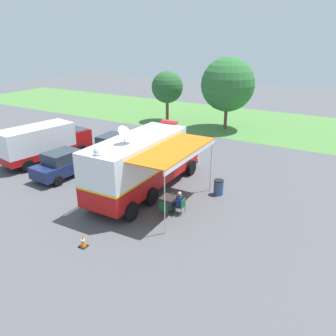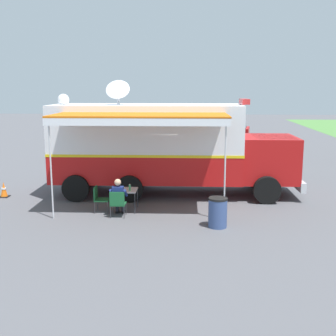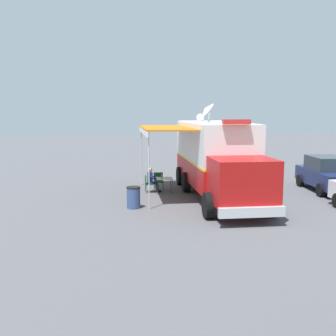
{
  "view_description": "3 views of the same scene",
  "coord_description": "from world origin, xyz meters",
  "px_view_note": "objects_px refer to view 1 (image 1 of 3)",
  "views": [
    {
      "loc": [
        10.56,
        -14.57,
        8.78
      ],
      "look_at": [
        1.41,
        1.03,
        1.68
      ],
      "focal_mm": 36.37,
      "sensor_mm": 36.0,
      "label": 1
    },
    {
      "loc": [
        16.36,
        1.82,
        4.16
      ],
      "look_at": [
        0.57,
        0.85,
        1.16
      ],
      "focal_mm": 45.72,
      "sensor_mm": 36.0,
      "label": 2
    },
    {
      "loc": [
        4.19,
        18.7,
        4.03
      ],
      "look_at": [
        2.13,
        -0.9,
        1.18
      ],
      "focal_mm": 42.0,
      "sensor_mm": 36.0,
      "label": 3
    }
  ],
  "objects_px": {
    "folding_chair_beside_table": "(164,208)",
    "seated_responder": "(178,202)",
    "water_bottle": "(173,194)",
    "support_truck": "(44,143)",
    "car_behind_truck": "(113,146)",
    "command_truck": "(145,161)",
    "car_far_corner": "(64,164)",
    "folding_chair_at_table": "(181,205)",
    "traffic_cone": "(83,241)",
    "folding_table": "(169,198)",
    "trash_bin": "(219,187)"
  },
  "relations": [
    {
      "from": "folding_chair_beside_table",
      "to": "seated_responder",
      "type": "relative_size",
      "value": 0.7
    },
    {
      "from": "folding_chair_beside_table",
      "to": "water_bottle",
      "type": "bearing_deg",
      "value": 94.61
    },
    {
      "from": "support_truck",
      "to": "car_behind_truck",
      "type": "relative_size",
      "value": 1.63
    },
    {
      "from": "command_truck",
      "to": "car_far_corner",
      "type": "bearing_deg",
      "value": -172.53
    },
    {
      "from": "folding_chair_at_table",
      "to": "command_truck",
      "type": "bearing_deg",
      "value": 156.5
    },
    {
      "from": "support_truck",
      "to": "car_behind_truck",
      "type": "bearing_deg",
      "value": 40.85
    },
    {
      "from": "folding_chair_beside_table",
      "to": "seated_responder",
      "type": "xyz_separation_m",
      "value": [
        0.39,
        0.73,
        0.14
      ]
    },
    {
      "from": "car_far_corner",
      "to": "traffic_cone",
      "type": "bearing_deg",
      "value": -38.64
    },
    {
      "from": "folding_table",
      "to": "seated_responder",
      "type": "height_order",
      "value": "seated_responder"
    },
    {
      "from": "command_truck",
      "to": "car_behind_truck",
      "type": "bearing_deg",
      "value": 145.04
    },
    {
      "from": "trash_bin",
      "to": "support_truck",
      "type": "relative_size",
      "value": 0.13
    },
    {
      "from": "trash_bin",
      "to": "car_far_corner",
      "type": "distance_m",
      "value": 10.22
    },
    {
      "from": "water_bottle",
      "to": "support_truck",
      "type": "relative_size",
      "value": 0.03
    },
    {
      "from": "folding_chair_at_table",
      "to": "support_truck",
      "type": "height_order",
      "value": "support_truck"
    },
    {
      "from": "folding_chair_at_table",
      "to": "car_behind_truck",
      "type": "distance_m",
      "value": 10.23
    },
    {
      "from": "folding_table",
      "to": "seated_responder",
      "type": "relative_size",
      "value": 0.65
    },
    {
      "from": "command_truck",
      "to": "seated_responder",
      "type": "height_order",
      "value": "command_truck"
    },
    {
      "from": "car_behind_truck",
      "to": "car_far_corner",
      "type": "relative_size",
      "value": 1.01
    },
    {
      "from": "folding_chair_beside_table",
      "to": "traffic_cone",
      "type": "xyz_separation_m",
      "value": [
        -1.74,
        -4.1,
        -0.23
      ]
    },
    {
      "from": "seated_responder",
      "to": "traffic_cone",
      "type": "height_order",
      "value": "seated_responder"
    },
    {
      "from": "folding_chair_at_table",
      "to": "folding_chair_beside_table",
      "type": "height_order",
      "value": "same"
    },
    {
      "from": "command_truck",
      "to": "car_far_corner",
      "type": "height_order",
      "value": "command_truck"
    },
    {
      "from": "water_bottle",
      "to": "folding_chair_beside_table",
      "type": "xyz_separation_m",
      "value": [
        0.08,
        -1.03,
        -0.32
      ]
    },
    {
      "from": "trash_bin",
      "to": "car_far_corner",
      "type": "height_order",
      "value": "car_far_corner"
    },
    {
      "from": "car_behind_truck",
      "to": "command_truck",
      "type": "bearing_deg",
      "value": -34.96
    },
    {
      "from": "seated_responder",
      "to": "car_far_corner",
      "type": "xyz_separation_m",
      "value": [
        -8.9,
        0.59,
        0.23
      ]
    },
    {
      "from": "water_bottle",
      "to": "seated_responder",
      "type": "bearing_deg",
      "value": -32.48
    },
    {
      "from": "command_truck",
      "to": "folding_chair_at_table",
      "type": "relative_size",
      "value": 10.96
    },
    {
      "from": "support_truck",
      "to": "car_far_corner",
      "type": "distance_m",
      "value": 3.76
    },
    {
      "from": "support_truck",
      "to": "seated_responder",
      "type": "bearing_deg",
      "value": -9.25
    },
    {
      "from": "folding_chair_at_table",
      "to": "traffic_cone",
      "type": "distance_m",
      "value": 5.36
    },
    {
      "from": "folding_chair_at_table",
      "to": "water_bottle",
      "type": "bearing_deg",
      "value": 155.76
    },
    {
      "from": "support_truck",
      "to": "car_far_corner",
      "type": "relative_size",
      "value": 1.64
    },
    {
      "from": "water_bottle",
      "to": "seated_responder",
      "type": "height_order",
      "value": "seated_responder"
    },
    {
      "from": "folding_chair_at_table",
      "to": "trash_bin",
      "type": "xyz_separation_m",
      "value": [
        0.79,
        3.17,
        -0.06
      ]
    },
    {
      "from": "support_truck",
      "to": "car_far_corner",
      "type": "bearing_deg",
      "value": -22.44
    },
    {
      "from": "folding_table",
      "to": "traffic_cone",
      "type": "bearing_deg",
      "value": -107.09
    },
    {
      "from": "trash_bin",
      "to": "traffic_cone",
      "type": "distance_m",
      "value": 8.58
    },
    {
      "from": "command_truck",
      "to": "folding_chair_beside_table",
      "type": "distance_m",
      "value": 3.6
    },
    {
      "from": "folding_chair_beside_table",
      "to": "car_far_corner",
      "type": "bearing_deg",
      "value": 171.21
    },
    {
      "from": "folding_chair_at_table",
      "to": "car_far_corner",
      "type": "height_order",
      "value": "car_far_corner"
    },
    {
      "from": "folding_table",
      "to": "folding_chair_beside_table",
      "type": "height_order",
      "value": "folding_chair_beside_table"
    },
    {
      "from": "folding_chair_beside_table",
      "to": "traffic_cone",
      "type": "relative_size",
      "value": 1.5
    },
    {
      "from": "folding_chair_beside_table",
      "to": "trash_bin",
      "type": "xyz_separation_m",
      "value": [
        1.37,
        3.9,
        -0.06
      ]
    },
    {
      "from": "folding_table",
      "to": "folding_chair_beside_table",
      "type": "bearing_deg",
      "value": -75.52
    },
    {
      "from": "traffic_cone",
      "to": "folding_table",
      "type": "bearing_deg",
      "value": 72.91
    },
    {
      "from": "water_bottle",
      "to": "traffic_cone",
      "type": "height_order",
      "value": "water_bottle"
    },
    {
      "from": "car_behind_truck",
      "to": "seated_responder",
      "type": "bearing_deg",
      "value": -31.72
    },
    {
      "from": "folding_table",
      "to": "folding_chair_beside_table",
      "type": "relative_size",
      "value": 0.94
    },
    {
      "from": "folding_chair_beside_table",
      "to": "seated_responder",
      "type": "bearing_deg",
      "value": 61.73
    }
  ]
}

